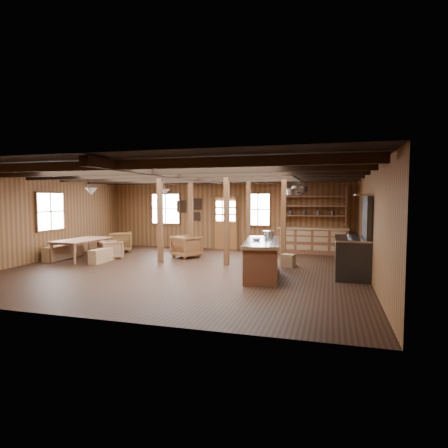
{
  "coord_description": "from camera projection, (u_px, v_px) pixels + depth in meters",
  "views": [
    {
      "loc": [
        4.03,
        -9.87,
        2.05
      ],
      "look_at": [
        0.87,
        1.17,
        1.25
      ],
      "focal_mm": 30.0,
      "sensor_mm": 36.0,
      "label": 1
    }
  ],
  "objects": [
    {
      "name": "dining_table",
      "position": [
        83.0,
        249.0,
        12.46
      ],
      "size": [
        1.16,
        1.98,
        0.68
      ],
      "primitive_type": "imported",
      "rotation": [
        0.0,
        0.0,
        1.52
      ],
      "color": "#965F44",
      "rests_on": "floor"
    },
    {
      "name": "ceiling_joists",
      "position": [
        185.0,
        176.0,
        10.7
      ],
      "size": [
        9.8,
        8.82,
        0.18
      ],
      "color": "black",
      "rests_on": "ceiling"
    },
    {
      "name": "counter_pot",
      "position": [
        269.0,
        234.0,
        10.58
      ],
      "size": [
        0.3,
        0.3,
        0.18
      ],
      "primitive_type": "cylinder",
      "color": "#B9BDC1",
      "rests_on": "kitchen_island"
    },
    {
      "name": "pot_rack",
      "position": [
        297.0,
        190.0,
        9.95
      ],
      "size": [
        0.4,
        3.0,
        0.46
      ],
      "color": "#313133",
      "rests_on": "ceiling"
    },
    {
      "name": "step_stool",
      "position": [
        288.0,
        261.0,
        11.12
      ],
      "size": [
        0.5,
        0.42,
        0.38
      ],
      "primitive_type": "cube",
      "rotation": [
        0.0,
        0.0,
        -0.31
      ],
      "color": "brown",
      "rests_on": "floor"
    },
    {
      "name": "bench_wall",
      "position": [
        64.0,
        252.0,
        12.67
      ],
      "size": [
        0.32,
        1.71,
        0.47
      ],
      "primitive_type": "cube",
      "color": "brown",
      "rests_on": "floor"
    },
    {
      "name": "notice_boards",
      "position": [
        190.0,
        208.0,
        15.28
      ],
      "size": [
        1.08,
        0.03,
        0.9
      ],
      "color": "silver",
      "rests_on": "wall_back"
    },
    {
      "name": "window_left",
      "position": [
        50.0,
        212.0,
        12.44
      ],
      "size": [
        0.14,
        1.24,
        1.32
      ],
      "color": "white",
      "rests_on": "wall_back"
    },
    {
      "name": "timber_posts",
      "position": [
        221.0,
        217.0,
        12.47
      ],
      "size": [
        3.95,
        2.35,
        2.8
      ],
      "color": "#4A2A15",
      "rests_on": "floor"
    },
    {
      "name": "room",
      "position": [
        183.0,
        221.0,
        10.62
      ],
      "size": [
        10.04,
        9.04,
        2.84
      ],
      "color": "black",
      "rests_on": "ground"
    },
    {
      "name": "bowl",
      "position": [
        256.0,
        239.0,
        9.82
      ],
      "size": [
        0.33,
        0.33,
        0.07
      ],
      "primitive_type": "imported",
      "rotation": [
        0.0,
        0.0,
        0.17
      ],
      "color": "silver",
      "rests_on": "kitchen_island"
    },
    {
      "name": "window_back_left",
      "position": [
        166.0,
        209.0,
        15.59
      ],
      "size": [
        1.32,
        0.06,
        1.32
      ],
      "color": "white",
      "rests_on": "wall_back"
    },
    {
      "name": "back_counter",
      "position": [
        313.0,
        237.0,
        13.77
      ],
      "size": [
        2.55,
        0.6,
        2.45
      ],
      "color": "brown",
      "rests_on": "floor"
    },
    {
      "name": "pendant_lamps",
      "position": [
        130.0,
        192.0,
        12.13
      ],
      "size": [
        1.86,
        2.36,
        0.66
      ],
      "color": "#313133",
      "rests_on": "ceiling"
    },
    {
      "name": "back_door",
      "position": [
        226.0,
        227.0,
        14.92
      ],
      "size": [
        1.02,
        0.08,
        2.15
      ],
      "color": "brown",
      "rests_on": "floor"
    },
    {
      "name": "armchair_c",
      "position": [
        110.0,
        250.0,
        12.57
      ],
      "size": [
        0.95,
        0.95,
        0.63
      ],
      "primitive_type": "imported",
      "rotation": [
        0.0,
        0.0,
        2.49
      ],
      "color": "brown",
      "rests_on": "floor"
    },
    {
      "name": "commercial_range",
      "position": [
        355.0,
        251.0,
        9.72
      ],
      "size": [
        0.89,
        1.74,
        2.15
      ],
      "color": "#313133",
      "rests_on": "floor"
    },
    {
      "name": "armchair_a",
      "position": [
        120.0,
        242.0,
        14.27
      ],
      "size": [
        1.14,
        1.14,
        0.76
      ],
      "primitive_type": "imported",
      "rotation": [
        0.0,
        0.0,
        3.71
      ],
      "color": "brown",
      "rests_on": "floor"
    },
    {
      "name": "window_back_right",
      "position": [
        258.0,
        210.0,
        14.52
      ],
      "size": [
        1.02,
        0.06,
        1.32
      ],
      "color": "white",
      "rests_on": "wall_back"
    },
    {
      "name": "bench_aisle",
      "position": [
        107.0,
        254.0,
        12.22
      ],
      "size": [
        0.3,
        1.58,
        0.44
      ],
      "primitive_type": "cube",
      "color": "brown",
      "rests_on": "floor"
    },
    {
      "name": "armchair_b",
      "position": [
        187.0,
        247.0,
        12.88
      ],
      "size": [
        1.11,
        1.12,
        0.76
      ],
      "primitive_type": "imported",
      "rotation": [
        0.0,
        0.0,
        2.63
      ],
      "color": "brown",
      "rests_on": "floor"
    },
    {
      "name": "kitchen_island",
      "position": [
        262.0,
        258.0,
        9.76
      ],
      "size": [
        1.21,
        2.6,
        1.2
      ],
      "rotation": [
        0.0,
        0.0,
        0.13
      ],
      "color": "brown",
      "rests_on": "floor"
    }
  ]
}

